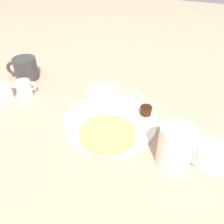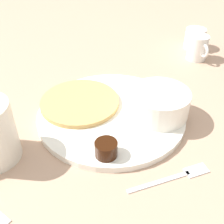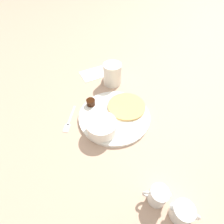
{
  "view_description": "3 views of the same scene",
  "coord_description": "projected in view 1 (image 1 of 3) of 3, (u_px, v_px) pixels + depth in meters",
  "views": [
    {
      "loc": [
        -0.46,
        -0.23,
        0.43
      ],
      "look_at": [
        0.01,
        -0.0,
        0.03
      ],
      "focal_mm": 35.0,
      "sensor_mm": 36.0,
      "label": 1
    },
    {
      "loc": [
        0.3,
        -0.31,
        0.34
      ],
      "look_at": [
        0.01,
        -0.01,
        0.02
      ],
      "focal_mm": 45.0,
      "sensor_mm": 36.0,
      "label": 2
    },
    {
      "loc": [
        0.16,
        0.43,
        0.54
      ],
      "look_at": [
        0.01,
        0.0,
        0.04
      ],
      "focal_mm": 28.0,
      "sensor_mm": 36.0,
      "label": 3
    }
  ],
  "objects": [
    {
      "name": "creamer_pitcher_far",
      "position": [
        4.0,
        92.0,
        0.75
      ],
      "size": [
        0.07,
        0.06,
        0.06
      ],
      "color": "white",
      "rests_on": "ground_plane"
    },
    {
      "name": "fork",
      "position": [
        141.0,
        96.0,
        0.78
      ],
      "size": [
        0.07,
        0.13,
        0.0
      ],
      "color": "silver",
      "rests_on": "ground_plane"
    },
    {
      "name": "syrup_cup",
      "position": [
        146.0,
        110.0,
        0.67
      ],
      "size": [
        0.04,
        0.04,
        0.03
      ],
      "color": "black",
      "rests_on": "plate"
    },
    {
      "name": "bowl",
      "position": [
        104.0,
        96.0,
        0.71
      ],
      "size": [
        0.11,
        0.11,
        0.05
      ],
      "color": "white",
      "rests_on": "plate"
    },
    {
      "name": "napkin",
      "position": [
        218.0,
        155.0,
        0.56
      ],
      "size": [
        0.14,
        0.11,
        0.0
      ],
      "color": "white",
      "rests_on": "ground_plane"
    },
    {
      "name": "plate",
      "position": [
        110.0,
        120.0,
        0.66
      ],
      "size": [
        0.28,
        0.28,
        0.01
      ],
      "color": "white",
      "rests_on": "ground_plane"
    },
    {
      "name": "creamer_pitcher_near",
      "position": [
        24.0,
        89.0,
        0.76
      ],
      "size": [
        0.07,
        0.05,
        0.06
      ],
      "color": "white",
      "rests_on": "ground_plane"
    },
    {
      "name": "coffee_mug",
      "position": [
        177.0,
        147.0,
        0.51
      ],
      "size": [
        0.09,
        0.12,
        0.1
      ],
      "color": "silver",
      "rests_on": "ground_plane"
    },
    {
      "name": "second_mug",
      "position": [
        25.0,
        68.0,
        0.86
      ],
      "size": [
        0.09,
        0.11,
        0.09
      ],
      "color": "#333333",
      "rests_on": "ground_plane"
    },
    {
      "name": "pancake_stack",
      "position": [
        108.0,
        133.0,
        0.6
      ],
      "size": [
        0.16,
        0.16,
        0.01
      ],
      "color": "tan",
      "rests_on": "plate"
    },
    {
      "name": "ground_plane",
      "position": [
        110.0,
        122.0,
        0.67
      ],
      "size": [
        4.0,
        4.0,
        0.0
      ],
      "primitive_type": "plane",
      "color": "tan"
    },
    {
      "name": "butter_ramekin",
      "position": [
        108.0,
        94.0,
        0.74
      ],
      "size": [
        0.04,
        0.04,
        0.04
      ],
      "color": "white",
      "rests_on": "plate"
    }
  ]
}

